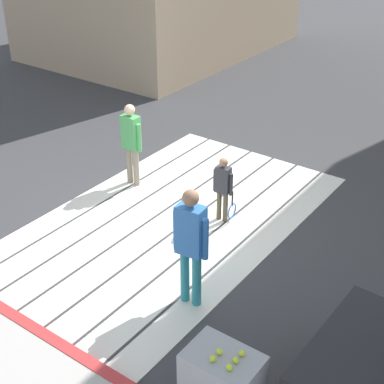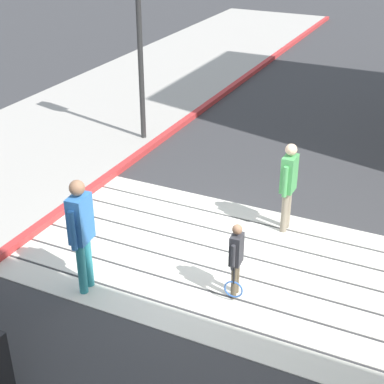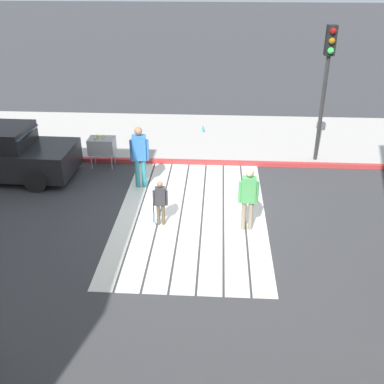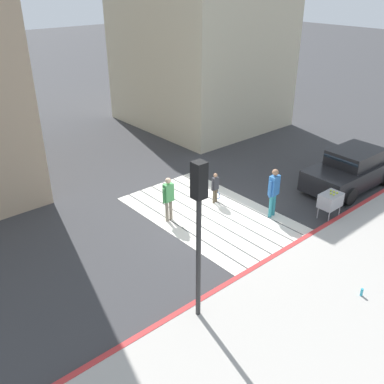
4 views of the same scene
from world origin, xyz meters
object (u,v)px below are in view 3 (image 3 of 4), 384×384
at_px(water_bottle, 203,129).
at_px(pedestrian_adult_lead, 248,195).
at_px(traffic_light_corner, 327,68).
at_px(pedestrian_adult_trailing, 139,153).
at_px(tennis_ball_cart, 102,146).
at_px(pedestrian_child_with_racket, 160,201).
at_px(car_parked_near_curb, 1,154).

bearing_deg(water_bottle, pedestrian_adult_lead, 11.34).
distance_m(traffic_light_corner, pedestrian_adult_trailing, 6.06).
bearing_deg(traffic_light_corner, tennis_ball_cart, -84.27).
height_order(tennis_ball_cart, pedestrian_adult_trailing, pedestrian_adult_trailing).
distance_m(pedestrian_adult_lead, pedestrian_child_with_racket, 2.15).
height_order(traffic_light_corner, water_bottle, traffic_light_corner).
height_order(water_bottle, pedestrian_adult_lead, pedestrian_adult_lead).
height_order(tennis_ball_cart, pedestrian_child_with_racket, pedestrian_child_with_racket).
bearing_deg(pedestrian_child_with_racket, pedestrian_adult_lead, 87.50).
distance_m(tennis_ball_cart, water_bottle, 4.32).
bearing_deg(pedestrian_adult_lead, water_bottle, -168.66).
xyz_separation_m(tennis_ball_cart, pedestrian_adult_lead, (3.54, 4.37, 0.25)).
xyz_separation_m(water_bottle, pedestrian_child_with_racket, (6.46, -0.81, 0.44)).
height_order(car_parked_near_curb, tennis_ball_cart, car_parked_near_curb).
bearing_deg(pedestrian_adult_lead, car_parked_near_curb, -110.12).
xyz_separation_m(tennis_ball_cart, pedestrian_child_with_racket, (3.44, 2.24, -0.02)).
relative_size(water_bottle, pedestrian_adult_trailing, 0.12).
bearing_deg(tennis_ball_cart, pedestrian_adult_lead, 51.00).
xyz_separation_m(traffic_light_corner, pedestrian_adult_lead, (4.21, -2.40, -2.09)).
bearing_deg(traffic_light_corner, car_parked_near_curb, -80.66).
relative_size(car_parked_near_curb, pedestrian_child_with_racket, 3.60).
relative_size(pedestrian_adult_trailing, pedestrian_child_with_racket, 1.51).
distance_m(car_parked_near_curb, pedestrian_adult_trailing, 4.30).
distance_m(car_parked_near_curb, pedestrian_child_with_racket, 5.67).
bearing_deg(pedestrian_adult_trailing, car_parked_near_curb, -96.49).
bearing_deg(water_bottle, traffic_light_corner, 57.79).
bearing_deg(pedestrian_adult_trailing, pedestrian_adult_lead, 53.80).
bearing_deg(tennis_ball_cart, water_bottle, 134.69).
xyz_separation_m(tennis_ball_cart, pedestrian_adult_trailing, (1.38, 1.43, 0.36)).
bearing_deg(water_bottle, pedestrian_child_with_racket, -7.15).
bearing_deg(car_parked_near_curb, water_bottle, 123.67).
bearing_deg(car_parked_near_curb, pedestrian_adult_lead, 69.88).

